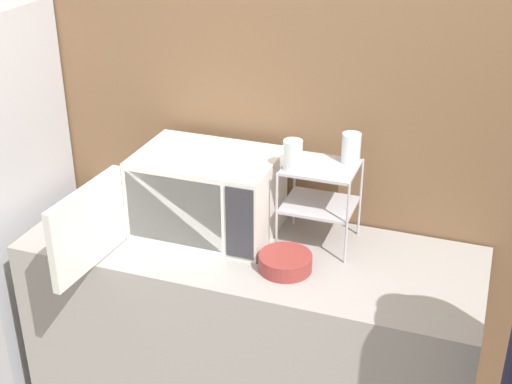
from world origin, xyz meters
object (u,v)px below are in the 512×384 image
microwave (201,195)px  dish_rack (320,188)px  glass_front_left (293,155)px  glass_back_right (351,148)px  bowl (285,262)px

microwave → dish_rack: 0.49m
microwave → glass_front_left: 0.44m
dish_rack → glass_front_left: glass_front_left is taller
glass_back_right → dish_rack: bearing=-142.6°
microwave → glass_back_right: glass_back_right is taller
dish_rack → glass_back_right: size_ratio=2.88×
microwave → bowl: microwave is taller
dish_rack → glass_front_left: 0.19m
glass_front_left → glass_back_right: size_ratio=1.00×
glass_front_left → glass_back_right: same height
glass_back_right → bowl: 0.51m
microwave → glass_front_left: (0.38, 0.01, 0.23)m
microwave → bowl: size_ratio=4.06×
glass_front_left → glass_back_right: bearing=36.4°
dish_rack → bowl: 0.33m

